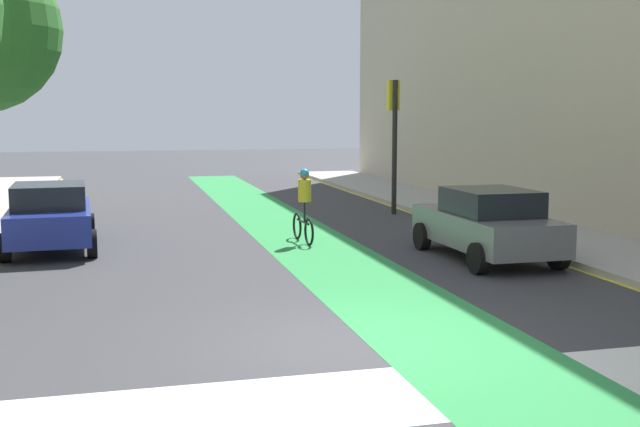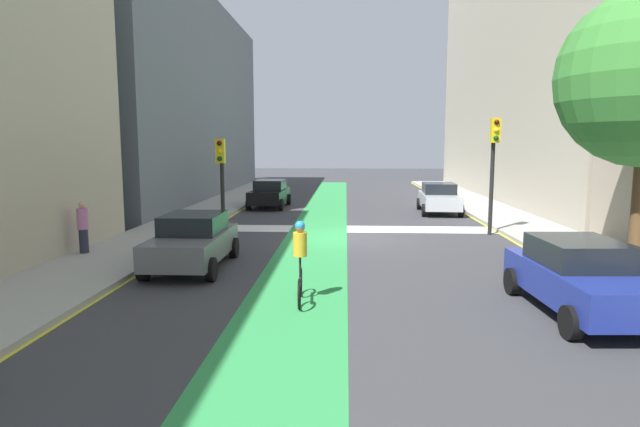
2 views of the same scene
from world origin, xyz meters
TOP-DOWN VIEW (x-y plane):
  - ground_plane at (0.00, 0.00)m, footprint 120.00×120.00m
  - bike_lane_paint at (1.39, 0.00)m, footprint 2.40×60.00m
  - crosswalk_band at (0.00, -2.00)m, footprint 12.00×1.80m
  - sidewalk_left at (-7.50, 0.00)m, footprint 3.00×60.00m
  - curb_stripe_left at (-6.00, 0.00)m, footprint 0.16×60.00m
  - sidewalk_right at (7.50, 0.00)m, footprint 3.00×60.00m
  - curb_stripe_right at (6.00, 0.00)m, footprint 0.16×60.00m
  - buildings_left_row at (-13.00, -5.28)m, footprint 8.22×56.25m
  - traffic_signal_near_right at (5.17, -0.39)m, footprint 0.35×0.52m
  - traffic_signal_near_left at (-5.52, -0.77)m, footprint 0.35×0.52m
  - car_black_right_near at (4.61, -9.63)m, footprint 2.15×4.26m
  - car_silver_left_near at (-4.66, -7.55)m, footprint 2.19×4.28m
  - car_grey_right_far at (4.68, 5.32)m, footprint 2.04×4.21m
  - car_blue_left_far at (-4.72, 9.04)m, footprint 2.20×4.28m
  - cyclist_in_lane at (1.28, 8.45)m, footprint 0.32×1.73m
  - pedestrian_sidewalk_right_a at (8.57, 4.10)m, footprint 0.34×0.34m

SIDE VIEW (x-z plane):
  - ground_plane at x=0.00m, z-range 0.00..0.00m
  - crosswalk_band at x=0.00m, z-range 0.00..0.01m
  - bike_lane_paint at x=1.39m, z-range 0.00..0.01m
  - curb_stripe_left at x=-6.00m, z-range 0.00..0.01m
  - curb_stripe_right at x=6.00m, z-range 0.00..0.01m
  - sidewalk_left at x=-7.50m, z-range 0.00..0.15m
  - sidewalk_right at x=7.50m, z-range 0.00..0.15m
  - car_black_right_near at x=4.61m, z-range 0.02..1.59m
  - car_silver_left_near at x=-4.66m, z-range 0.02..1.59m
  - car_grey_right_far at x=4.68m, z-range 0.02..1.59m
  - car_blue_left_far at x=-4.72m, z-range 0.02..1.59m
  - cyclist_in_lane at x=1.28m, z-range 0.04..1.90m
  - pedestrian_sidewalk_right_a at x=8.57m, z-range 0.16..1.82m
  - traffic_signal_near_right at x=5.17m, z-range 0.78..4.58m
  - traffic_signal_near_left at x=-5.52m, z-range 0.91..5.51m
  - buildings_left_row at x=-13.00m, z-range -1.31..20.54m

